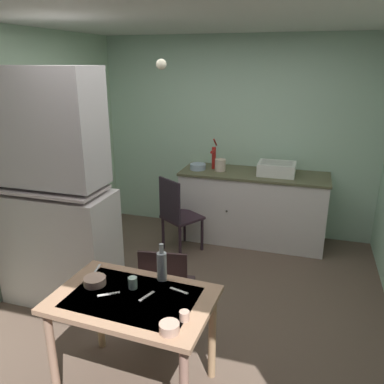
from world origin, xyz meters
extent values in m
plane|color=brown|center=(0.00, 0.00, 0.00)|extent=(5.09, 5.09, 0.00)
cube|color=#AECEB4|center=(0.00, 2.09, 1.27)|extent=(3.67, 0.10, 2.54)
cube|color=#B1D2AF|center=(-1.84, 0.00, 1.27)|extent=(0.10, 4.19, 2.54)
cube|color=silver|center=(0.00, 0.00, 2.59)|extent=(3.67, 4.19, 0.10)
cube|color=silver|center=(-1.24, -0.12, 0.55)|extent=(1.06, 0.52, 1.09)
cube|color=silver|center=(-1.24, -0.12, 1.68)|extent=(0.97, 0.44, 1.00)
cube|color=beige|center=(-1.24, -0.15, 1.13)|extent=(0.95, 0.47, 0.02)
cube|color=silver|center=(0.31, 1.72, 0.44)|extent=(1.78, 0.60, 0.87)
cube|color=brown|center=(0.31, 1.72, 0.89)|extent=(1.81, 0.63, 0.03)
sphere|color=#2D2823|center=(0.04, 1.41, 0.48)|extent=(0.02, 0.02, 0.02)
cube|color=white|center=(0.57, 1.72, 0.98)|extent=(0.44, 0.34, 0.15)
cube|color=black|center=(0.57, 1.72, 1.05)|extent=(0.38, 0.28, 0.01)
cylinder|color=#B21E19|center=(-0.22, 1.77, 1.04)|extent=(0.05, 0.05, 0.28)
cylinder|color=#B21E19|center=(-0.22, 1.70, 1.14)|extent=(0.03, 0.12, 0.03)
cylinder|color=#B02318|center=(-0.22, 1.83, 1.23)|extent=(0.02, 0.16, 0.12)
cylinder|color=#9EB2C6|center=(-0.41, 1.67, 0.94)|extent=(0.20, 0.20, 0.07)
cylinder|color=beige|center=(-0.12, 1.70, 0.98)|extent=(0.14, 0.14, 0.15)
cube|color=tan|center=(-0.09, -0.94, 0.73)|extent=(1.09, 0.73, 0.04)
cube|color=silver|center=(-0.09, -0.94, 0.74)|extent=(0.85, 0.57, 0.00)
cylinder|color=tan|center=(-0.57, -1.20, 0.35)|extent=(0.06, 0.06, 0.71)
cylinder|color=tan|center=(-0.54, -0.64, 0.35)|extent=(0.06, 0.06, 0.71)
cylinder|color=#A6815C|center=(0.39, -0.68, 0.35)|extent=(0.06, 0.06, 0.71)
cube|color=#2E2023|center=(-0.08, -0.30, 0.43)|extent=(0.46, 0.46, 0.03)
cube|color=#2E1E1E|center=(-0.05, -0.48, 0.64)|extent=(0.38, 0.08, 0.41)
cylinder|color=#2E2023|center=(0.06, -0.11, 0.21)|extent=(0.04, 0.04, 0.41)
cylinder|color=#2E2023|center=(-0.28, -0.16, 0.21)|extent=(0.04, 0.04, 0.41)
cylinder|color=#2E2023|center=(0.11, -0.44, 0.21)|extent=(0.04, 0.04, 0.41)
cylinder|color=#2E2023|center=(-0.22, -0.49, 0.21)|extent=(0.04, 0.04, 0.41)
cube|color=#2E1E28|center=(-0.46, 1.19, 0.43)|extent=(0.55, 0.55, 0.03)
cube|color=#2B212B|center=(-0.56, 1.04, 0.69)|extent=(0.33, 0.23, 0.49)
cylinder|color=#2E1E28|center=(-0.22, 1.24, 0.21)|extent=(0.04, 0.04, 0.41)
cylinder|color=#2E1E28|center=(-0.51, 1.43, 0.21)|extent=(0.04, 0.04, 0.41)
cylinder|color=#2E1E28|center=(-0.41, 0.96, 0.21)|extent=(0.04, 0.04, 0.41)
cylinder|color=#2E1E28|center=(-0.69, 1.15, 0.21)|extent=(0.04, 0.04, 0.41)
cylinder|color=tan|center=(0.27, -1.19, 0.77)|extent=(0.12, 0.12, 0.06)
cylinder|color=tan|center=(-0.40, -0.88, 0.77)|extent=(0.15, 0.15, 0.05)
cylinder|color=tan|center=(0.31, -1.07, 0.78)|extent=(0.06, 0.06, 0.06)
cylinder|color=#ADD1C1|center=(-0.13, -0.84, 0.79)|extent=(0.06, 0.06, 0.08)
cylinder|color=#B7BCC1|center=(0.02, -0.68, 0.85)|extent=(0.07, 0.07, 0.21)
cylinder|color=#B7BCC1|center=(0.02, -0.68, 0.99)|extent=(0.03, 0.03, 0.07)
cube|color=silver|center=(-0.49, -0.71, 0.75)|extent=(0.05, 0.17, 0.00)
cube|color=beige|center=(0.00, -0.91, 0.75)|extent=(0.07, 0.13, 0.00)
cube|color=beige|center=(0.18, -0.78, 0.75)|extent=(0.14, 0.05, 0.00)
cube|color=beige|center=(-0.25, -0.96, 0.75)|extent=(0.13, 0.10, 0.00)
sphere|color=#F9EFCC|center=(-0.20, -0.04, 2.19)|extent=(0.08, 0.08, 0.08)
camera|label=1|loc=(0.93, -2.92, 2.21)|focal=36.38mm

